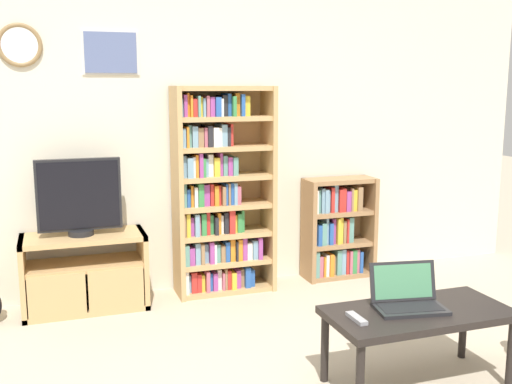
% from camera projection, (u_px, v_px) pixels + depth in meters
% --- Properties ---
extents(wall_back, '(6.02, 0.09, 2.60)m').
position_uv_depth(wall_back, '(188.00, 125.00, 4.66)').
color(wall_back, beige).
rests_on(wall_back, ground_plane).
extents(tv_stand, '(0.87, 0.41, 0.55)m').
position_uv_depth(tv_stand, '(85.00, 272.00, 4.32)').
color(tv_stand, tan).
rests_on(tv_stand, ground_plane).
extents(television, '(0.58, 0.18, 0.55)m').
position_uv_depth(television, '(79.00, 197.00, 4.23)').
color(television, black).
rests_on(television, tv_stand).
extents(bookshelf_tall, '(0.77, 0.32, 1.60)m').
position_uv_depth(bookshelf_tall, '(218.00, 195.00, 4.63)').
color(bookshelf_tall, tan).
rests_on(bookshelf_tall, ground_plane).
extents(bookshelf_short, '(0.60, 0.26, 0.85)m').
position_uv_depth(bookshelf_short, '(336.00, 229.00, 5.05)').
color(bookshelf_short, '#9E754C').
rests_on(bookshelf_short, ground_plane).
extents(coffee_table, '(0.99, 0.48, 0.43)m').
position_uv_depth(coffee_table, '(418.00, 319.00, 3.20)').
color(coffee_table, black).
rests_on(coffee_table, ground_plane).
extents(laptop, '(0.41, 0.31, 0.23)m').
position_uv_depth(laptop, '(407.00, 297.00, 3.21)').
color(laptop, '#232326').
rests_on(laptop, coffee_table).
extents(remote_near_laptop, '(0.05, 0.16, 0.02)m').
position_uv_depth(remote_near_laptop, '(357.00, 318.00, 3.05)').
color(remote_near_laptop, '#99999E').
rests_on(remote_near_laptop, coffee_table).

